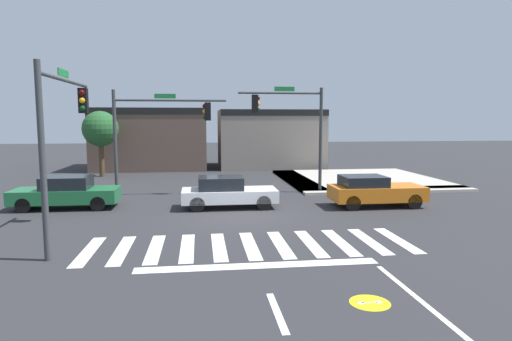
{
  "coord_description": "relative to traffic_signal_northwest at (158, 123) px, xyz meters",
  "views": [
    {
      "loc": [
        -1.57,
        -18.22,
        4.04
      ],
      "look_at": [
        0.88,
        0.83,
        1.81
      ],
      "focal_mm": 30.82,
      "sensor_mm": 36.0,
      "label": 1
    }
  ],
  "objects": [
    {
      "name": "ground_plane",
      "position": [
        3.74,
        -5.4,
        -3.85
      ],
      "size": [
        120.0,
        120.0,
        0.0
      ],
      "primitive_type": "plane",
      "color": "#2B2B2D"
    },
    {
      "name": "car_white",
      "position": [
        3.39,
        -3.67,
        -3.12
      ],
      "size": [
        4.34,
        1.8,
        1.44
      ],
      "color": "white",
      "rests_on": "ground_plane"
    },
    {
      "name": "curb_corner_northeast",
      "position": [
        12.23,
        4.02,
        -3.77
      ],
      "size": [
        10.0,
        10.6,
        0.15
      ],
      "color": "#B2AA9E",
      "rests_on": "ground_plane"
    },
    {
      "name": "traffic_signal_northwest",
      "position": [
        0.0,
        0.0,
        0.0
      ],
      "size": [
        5.88,
        0.32,
        5.58
      ],
      "color": "#383A3D",
      "rests_on": "ground_plane"
    },
    {
      "name": "traffic_signal_southwest",
      "position": [
        -2.23,
        -8.58,
        0.15
      ],
      "size": [
        0.32,
        5.32,
        5.69
      ],
      "rotation": [
        0.0,
        0.0,
        1.57
      ],
      "color": "#383A3D",
      "rests_on": "ground_plane"
    },
    {
      "name": "roadside_tree",
      "position": [
        -4.76,
        8.6,
        -0.49
      ],
      "size": [
        2.51,
        2.51,
        4.65
      ],
      "color": "#4C3823",
      "rests_on": "ground_plane"
    },
    {
      "name": "car_orange",
      "position": [
        10.21,
        -4.25,
        -3.1
      ],
      "size": [
        4.26,
        1.87,
        1.45
      ],
      "color": "orange",
      "rests_on": "ground_plane"
    },
    {
      "name": "traffic_signal_northeast",
      "position": [
        7.18,
        -0.05,
        0.19
      ],
      "size": [
        4.65,
        0.32,
        5.8
      ],
      "rotation": [
        0.0,
        0.0,
        3.14
      ],
      "color": "#383A3D",
      "rests_on": "ground_plane"
    },
    {
      "name": "storefront_row",
      "position": [
        2.86,
        13.89,
        -1.38
      ],
      "size": [
        18.69,
        6.87,
        4.95
      ],
      "color": "brown",
      "rests_on": "ground_plane"
    },
    {
      "name": "crosswalk_near",
      "position": [
        3.74,
        -9.9,
        -3.84
      ],
      "size": [
        10.46,
        3.17,
        0.01
      ],
      "color": "silver",
      "rests_on": "ground_plane"
    },
    {
      "name": "car_green",
      "position": [
        -3.9,
        -2.91,
        -3.11
      ],
      "size": [
        4.62,
        1.77,
        1.48
      ],
      "color": "#1E6638",
      "rests_on": "ground_plane"
    },
    {
      "name": "bike_detector_marking",
      "position": [
        5.87,
        -14.68,
        -3.84
      ],
      "size": [
        0.91,
        0.91,
        0.01
      ],
      "color": "yellow",
      "rests_on": "ground_plane"
    }
  ]
}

